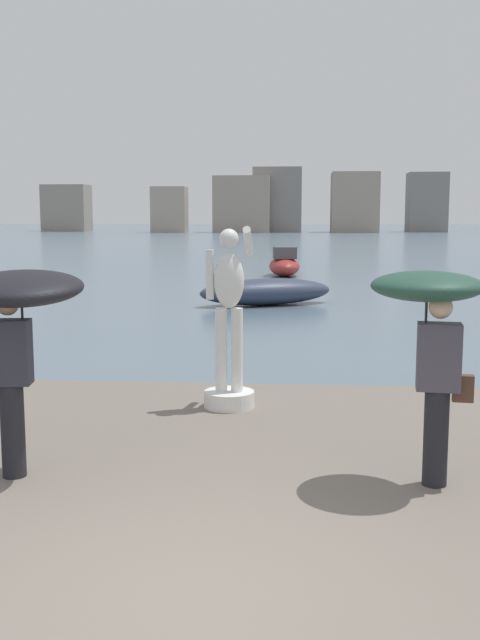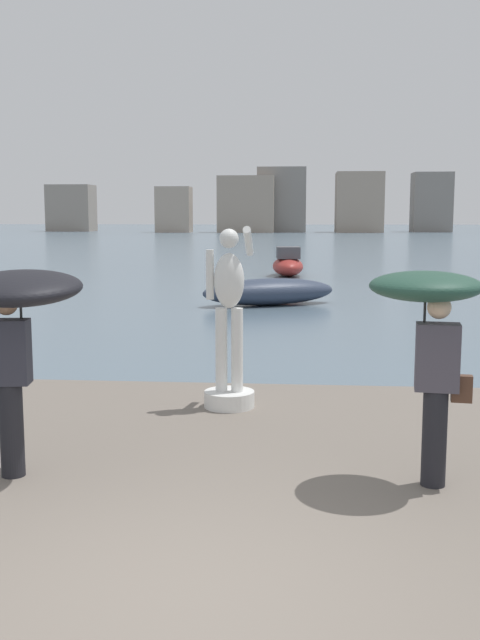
# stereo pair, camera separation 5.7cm
# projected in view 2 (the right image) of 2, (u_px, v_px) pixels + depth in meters

# --- Properties ---
(ground_plane) EXTENTS (400.00, 400.00, 0.00)m
(ground_plane) POSITION_uv_depth(u_px,v_px,m) (291.00, 263.00, 44.37)
(ground_plane) COLOR slate
(pier) EXTENTS (7.23, 9.04, 0.40)m
(pier) POSITION_uv_depth(u_px,v_px,m) (211.00, 524.00, 6.37)
(pier) COLOR #70665B
(pier) RESTS_ON ground
(statue_white_figure) EXTENTS (0.64, 0.88, 2.29)m
(statue_white_figure) POSITION_uv_depth(u_px,v_px,m) (229.00, 336.00, 9.36)
(statue_white_figure) COLOR white
(statue_white_figure) RESTS_ON pier
(onlooker_left) EXTENTS (1.27, 1.29, 1.96)m
(onlooker_left) POSITION_uv_depth(u_px,v_px,m) (18.00, 309.00, 6.79)
(onlooker_left) COLOR black
(onlooker_left) RESTS_ON pier
(onlooker_right) EXTENTS (1.10, 1.10, 1.94)m
(onlooker_right) POSITION_uv_depth(u_px,v_px,m) (429.00, 316.00, 6.56)
(onlooker_right) COLOR black
(onlooker_right) RESTS_ON pier
(boat_near) EXTENTS (4.61, 3.14, 0.85)m
(boat_near) POSITION_uv_depth(u_px,v_px,m) (269.00, 292.00, 23.62)
(boat_near) COLOR #2D384C
(boat_near) RESTS_ON ground
(boat_rightward) EXTENTS (1.70, 3.54, 1.38)m
(boat_rightward) POSITION_uv_depth(u_px,v_px,m) (288.00, 264.00, 35.04)
(boat_rightward) COLOR #9E2D28
(boat_rightward) RESTS_ON ground
(distant_skyline) EXTENTS (86.58, 13.17, 10.97)m
(distant_skyline) POSITION_uv_depth(u_px,v_px,m) (288.00, 204.00, 128.00)
(distant_skyline) COLOR gray
(distant_skyline) RESTS_ON ground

